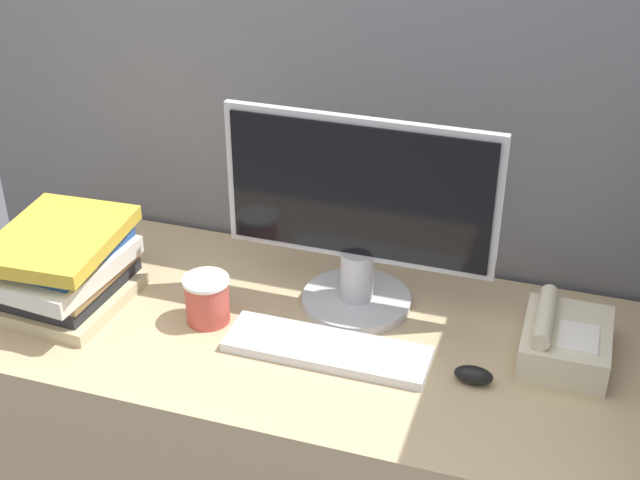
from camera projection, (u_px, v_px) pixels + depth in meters
cubicle_panel_rear at (340, 238)px, 2.13m from camera, size 1.85×0.04×1.53m
desk at (294, 460)px, 2.03m from camera, size 1.45×0.63×0.75m
monitor at (359, 221)px, 1.81m from camera, size 0.57×0.23×0.43m
keyboard at (327, 349)px, 1.76m from camera, size 0.41×0.12×0.02m
mouse at (474, 375)px, 1.68m from camera, size 0.07×0.04×0.03m
coffee_cup at (207, 299)px, 1.84m from camera, size 0.10×0.10×0.10m
book_stack at (65, 266)px, 1.88m from camera, size 0.25×0.32×0.18m
desk_telephone at (564, 340)px, 1.74m from camera, size 0.17×0.21×0.11m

